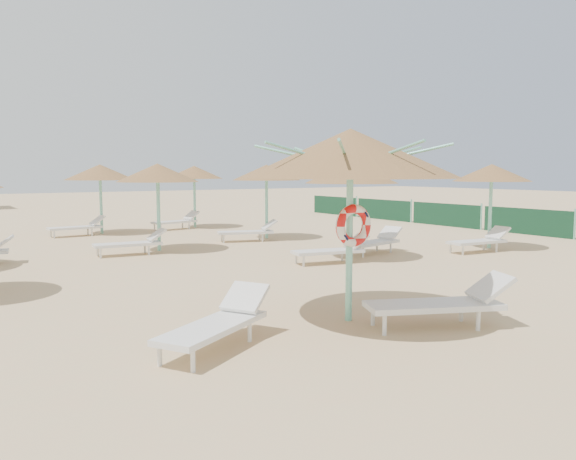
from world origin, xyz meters
TOP-DOWN VIEW (x-y plane):
  - ground at (0.00, 0.00)m, footprint 120.00×120.00m
  - main_palapa at (0.28, -0.01)m, footprint 3.46×3.46m
  - lounger_main_a at (-2.12, -0.13)m, footprint 2.09×1.58m
  - lounger_main_b at (1.26, -1.12)m, footprint 2.34×1.53m
  - palapa_field at (0.54, 10.26)m, footprint 18.45×14.20m
  - windbreak_fence at (14.00, 9.96)m, footprint 0.08×19.84m

SIDE VIEW (x-z plane):
  - ground at x=0.00m, z-range 0.00..0.00m
  - lounger_main_a at x=-2.12m, z-range -0.02..0.73m
  - lounger_main_b at x=1.26m, z-range -0.02..0.80m
  - windbreak_fence at x=14.00m, z-range -0.05..1.05m
  - palapa_field at x=0.54m, z-range 0.95..3.65m
  - main_palapa at x=0.28m, z-range 1.15..4.25m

